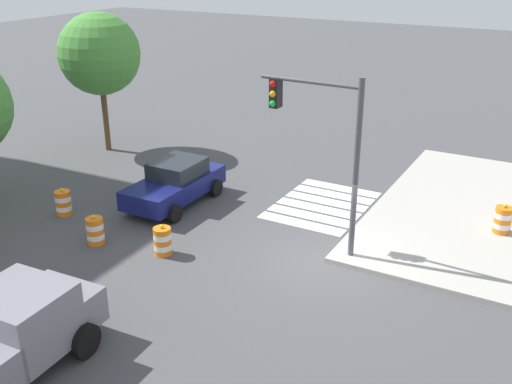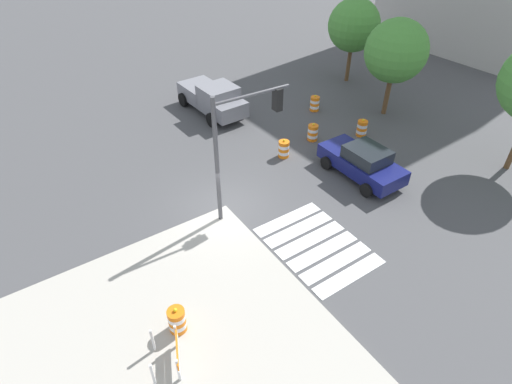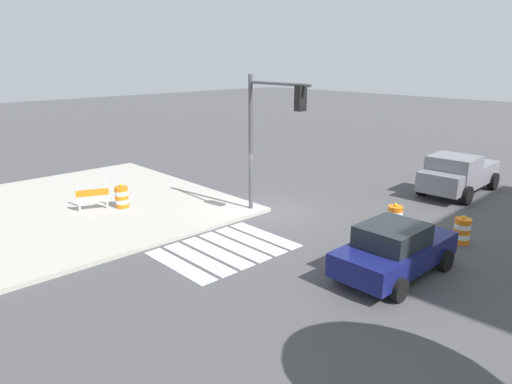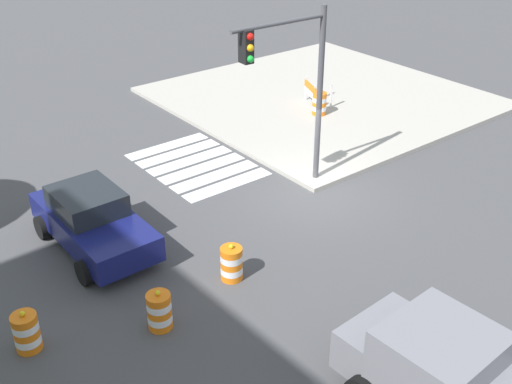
# 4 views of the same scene
# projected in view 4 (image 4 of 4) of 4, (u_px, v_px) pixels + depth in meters

# --- Properties ---
(ground_plane) EXTENTS (120.00, 120.00, 0.00)m
(ground_plane) POSITION_uv_depth(u_px,v_px,m) (314.00, 193.00, 19.79)
(ground_plane) COLOR #474749
(sidewalk_corner) EXTENTS (12.00, 12.00, 0.15)m
(sidewalk_corner) POSITION_uv_depth(u_px,v_px,m) (322.00, 97.00, 27.13)
(sidewalk_corner) COLOR #ADA89E
(sidewalk_corner) RESTS_ON ground
(crosswalk_stripes) EXTENTS (4.35, 3.20, 0.02)m
(crosswalk_stripes) POSITION_uv_depth(u_px,v_px,m) (196.00, 164.00, 21.56)
(crosswalk_stripes) COLOR silver
(crosswalk_stripes) RESTS_ON ground
(sports_car) EXTENTS (4.31, 2.15, 1.63)m
(sports_car) POSITION_uv_depth(u_px,v_px,m) (92.00, 220.00, 16.81)
(sports_car) COLOR navy
(sports_car) RESTS_ON ground
(traffic_barrel_crosswalk_end) EXTENTS (0.56, 0.56, 1.02)m
(traffic_barrel_crosswalk_end) POSITION_uv_depth(u_px,v_px,m) (232.00, 263.00, 15.69)
(traffic_barrel_crosswalk_end) COLOR orange
(traffic_barrel_crosswalk_end) RESTS_ON ground
(traffic_barrel_median_near) EXTENTS (0.56, 0.56, 1.02)m
(traffic_barrel_median_near) POSITION_uv_depth(u_px,v_px,m) (159.00, 311.00, 14.09)
(traffic_barrel_median_near) COLOR orange
(traffic_barrel_median_near) RESTS_ON ground
(traffic_barrel_median_far) EXTENTS (0.56, 0.56, 1.02)m
(traffic_barrel_median_far) POSITION_uv_depth(u_px,v_px,m) (27.00, 332.00, 13.48)
(traffic_barrel_median_far) COLOR orange
(traffic_barrel_median_far) RESTS_ON ground
(traffic_barrel_on_sidewalk) EXTENTS (0.56, 0.56, 1.02)m
(traffic_barrel_on_sidewalk) POSITION_uv_depth(u_px,v_px,m) (319.00, 103.00, 25.00)
(traffic_barrel_on_sidewalk) COLOR orange
(traffic_barrel_on_sidewalk) RESTS_ON sidewalk_corner
(construction_barricade) EXTENTS (1.44, 1.19, 1.00)m
(construction_barricade) POSITION_uv_depth(u_px,v_px,m) (314.00, 91.00, 25.96)
(construction_barricade) COLOR silver
(construction_barricade) RESTS_ON sidewalk_corner
(traffic_light_pole) EXTENTS (0.47, 3.29, 5.50)m
(traffic_light_pole) POSITION_uv_depth(u_px,v_px,m) (292.00, 71.00, 18.04)
(traffic_light_pole) COLOR #4C4C51
(traffic_light_pole) RESTS_ON sidewalk_corner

